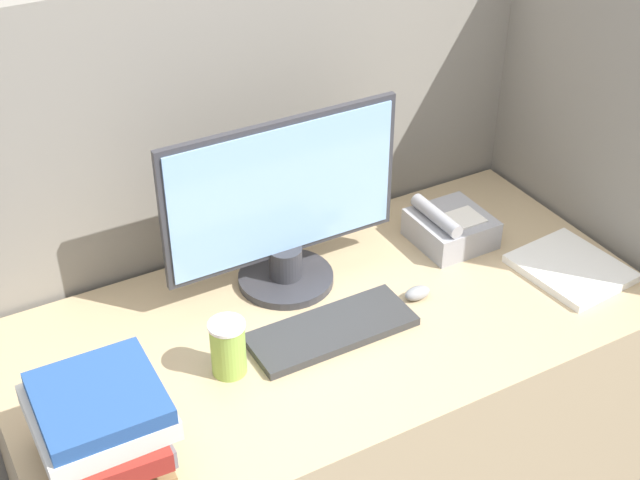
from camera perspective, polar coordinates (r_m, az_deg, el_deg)
cubicle_panel_rear at (r=2.41m, az=-4.10°, el=-0.05°), size 1.92×0.04×1.49m
cubicle_panel_right at (r=2.55m, az=16.31°, el=0.60°), size 0.04×0.82×1.49m
desk at (r=2.36m, az=0.81°, el=-12.35°), size 1.52×0.76×0.78m
monitor at (r=2.09m, az=-2.35°, el=1.82°), size 0.60×0.24×0.44m
keyboard at (r=2.04m, az=0.74°, el=-5.76°), size 0.39×0.15×0.02m
mouse at (r=2.15m, az=6.25°, el=-3.39°), size 0.07×0.04×0.03m
coffee_cup at (r=1.92m, az=-5.90°, el=-6.86°), size 0.08×0.08×0.13m
book_stack at (r=1.75m, az=-13.76°, el=-11.44°), size 0.24×0.30×0.19m
desk_telephone at (r=2.35m, az=8.31°, el=0.79°), size 0.19×0.19×0.11m
paper_pile at (r=2.32m, az=15.76°, el=-1.74°), size 0.25×0.28×0.02m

